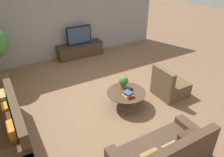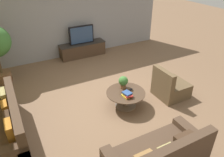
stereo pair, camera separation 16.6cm
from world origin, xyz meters
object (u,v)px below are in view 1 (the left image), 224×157
media_console (80,50)px  coffee_table (126,96)px  couch_by_wall (4,128)px  armchair_wicker (169,86)px  television (79,35)px  potted_plant_tabletop (124,81)px  couch_near_entry (162,156)px

media_console → coffee_table: media_console is taller
couch_by_wall → armchair_wicker: size_ratio=2.51×
media_console → coffee_table: bearing=-93.0°
television → potted_plant_tabletop: size_ratio=2.79×
television → couch_near_entry: 5.40m
coffee_table → armchair_wicker: 1.30m
coffee_table → potted_plant_tabletop: bearing=77.2°
coffee_table → couch_by_wall: size_ratio=0.45×
coffee_table → couch_by_wall: 2.82m
couch_by_wall → potted_plant_tabletop: (2.86, -0.08, 0.31)m
couch_by_wall → armchair_wicker: 4.12m
coffee_table → couch_by_wall: couch_by_wall is taller
media_console → television: size_ratio=1.88×
coffee_table → couch_by_wall: bearing=174.1°
potted_plant_tabletop → media_console: bearing=87.6°
media_console → coffee_table: 3.45m
media_console → potted_plant_tabletop: size_ratio=5.24×
coffee_table → potted_plant_tabletop: potted_plant_tabletop is taller
armchair_wicker → media_console: bearing=17.0°
television → potted_plant_tabletop: (-0.13, -3.23, -0.23)m
coffee_table → couch_near_entry: 1.94m
potted_plant_tabletop → couch_near_entry: bearing=-103.8°
coffee_table → couch_near_entry: couch_near_entry is taller
television → couch_by_wall: (-2.99, -3.16, -0.54)m
couch_by_wall → potted_plant_tabletop: couch_by_wall is taller
television → couch_near_entry: (-0.65, -5.33, -0.54)m
television → coffee_table: (-0.18, -3.45, -0.54)m
couch_near_entry → potted_plant_tabletop: couch_near_entry is taller
media_console → potted_plant_tabletop: bearing=-92.4°
armchair_wicker → potted_plant_tabletop: bearing=72.6°
armchair_wicker → television: bearing=17.0°
media_console → potted_plant_tabletop: 3.25m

